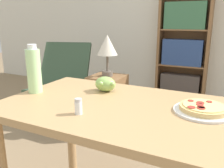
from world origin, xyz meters
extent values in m
cube|color=silver|center=(0.00, 2.62, 1.30)|extent=(8.00, 0.05, 2.60)
cube|color=tan|center=(0.03, -0.04, 0.75)|extent=(1.09, 0.70, 0.03)
cylinder|color=tan|center=(-0.46, 0.25, 0.37)|extent=(0.06, 0.06, 0.73)
cylinder|color=white|center=(0.42, 0.04, 0.77)|extent=(0.25, 0.25, 0.01)
cylinder|color=#DBB26B|center=(0.42, 0.04, 0.79)|extent=(0.20, 0.20, 0.02)
cylinder|color=#EACC7A|center=(0.42, 0.04, 0.80)|extent=(0.17, 0.17, 0.00)
cylinder|color=#A83328|center=(0.41, 0.03, 0.80)|extent=(0.03, 0.03, 0.00)
cylinder|color=#A83328|center=(0.42, -0.01, 0.80)|extent=(0.03, 0.03, 0.00)
cylinder|color=#A83328|center=(0.44, 0.09, 0.80)|extent=(0.03, 0.03, 0.00)
cylinder|color=#A83328|center=(0.40, 0.06, 0.80)|extent=(0.03, 0.03, 0.00)
cylinder|color=#A83328|center=(0.36, 0.07, 0.80)|extent=(0.03, 0.03, 0.00)
cylinder|color=#A83328|center=(0.41, 0.00, 0.80)|extent=(0.03, 0.03, 0.00)
cylinder|color=#A83328|center=(0.38, -0.02, 0.80)|extent=(0.03, 0.03, 0.00)
ellipsoid|color=#93BC5B|center=(-0.11, 0.13, 0.81)|extent=(0.12, 0.09, 0.08)
sphere|color=#93BC5B|center=(-0.10, 0.14, 0.80)|extent=(0.02, 0.02, 0.02)
sphere|color=#93BC5B|center=(-0.10, 0.11, 0.82)|extent=(0.02, 0.02, 0.02)
sphere|color=#93BC5B|center=(-0.09, 0.14, 0.79)|extent=(0.02, 0.02, 0.02)
sphere|color=#93BC5B|center=(-0.14, 0.14, 0.81)|extent=(0.03, 0.03, 0.03)
sphere|color=#93BC5B|center=(-0.08, 0.12, 0.80)|extent=(0.02, 0.02, 0.02)
sphere|color=#93BC5B|center=(-0.06, 0.11, 0.82)|extent=(0.03, 0.03, 0.03)
sphere|color=#93BC5B|center=(-0.11, 0.09, 0.82)|extent=(0.03, 0.03, 0.03)
cylinder|color=#B7EAA3|center=(-0.45, -0.06, 0.89)|extent=(0.08, 0.08, 0.24)
cylinder|color=white|center=(-0.45, -0.06, 1.02)|extent=(0.05, 0.05, 0.03)
cylinder|color=white|center=(-0.06, -0.22, 0.80)|extent=(0.03, 0.03, 0.06)
cylinder|color=#B7B7BC|center=(-0.06, -0.22, 0.83)|extent=(0.03, 0.03, 0.01)
cube|color=black|center=(-1.26, 1.16, 0.05)|extent=(0.70, 0.70, 0.10)
cube|color=#334733|center=(-1.26, 1.08, 0.36)|extent=(0.73, 0.67, 0.14)
cube|color=#334733|center=(-1.33, 1.37, 0.60)|extent=(0.70, 0.58, 0.55)
cube|color=brown|center=(-0.43, 2.47, 0.77)|extent=(0.04, 0.25, 1.55)
cube|color=brown|center=(0.24, 2.47, 0.77)|extent=(0.04, 0.25, 1.55)
cube|color=brown|center=(-0.10, 2.59, 0.77)|extent=(0.70, 0.01, 1.55)
cube|color=brown|center=(-0.10, 2.47, 0.02)|extent=(0.63, 0.24, 0.02)
cube|color=#4C423D|center=(-0.10, 2.45, 0.21)|extent=(0.55, 0.18, 0.36)
cube|color=brown|center=(-0.10, 2.47, 0.52)|extent=(0.63, 0.24, 0.02)
cube|color=navy|center=(-0.10, 2.45, 0.71)|extent=(0.55, 0.18, 0.36)
cube|color=brown|center=(-0.10, 2.47, 1.02)|extent=(0.63, 0.24, 0.02)
cube|color=#3D704C|center=(-0.10, 2.45, 1.21)|extent=(0.55, 0.18, 0.36)
cube|color=brown|center=(-0.61, 1.11, 0.30)|extent=(0.34, 0.34, 0.60)
cylinder|color=#665B51|center=(-0.61, 1.11, 0.62)|extent=(0.11, 0.11, 0.05)
cylinder|color=#665B51|center=(-0.61, 1.11, 0.73)|extent=(0.02, 0.02, 0.17)
cone|color=beige|center=(-0.61, 1.11, 0.92)|extent=(0.21, 0.21, 0.20)
camera|label=1|loc=(0.49, -1.00, 1.16)|focal=38.00mm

